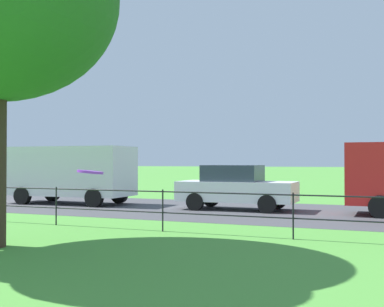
% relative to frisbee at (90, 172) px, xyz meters
% --- Properties ---
extents(street_strip, '(80.00, 7.15, 0.01)m').
position_rel_frisbee_xyz_m(street_strip, '(0.83, 11.85, -1.56)').
color(street_strip, '#424247').
rests_on(street_strip, ground).
extents(park_fence, '(31.15, 0.04, 1.00)m').
position_rel_frisbee_xyz_m(park_fence, '(0.83, 6.38, -0.90)').
color(park_fence, black).
rests_on(park_fence, ground).
extents(frisbee, '(0.37, 0.37, 0.05)m').
position_rel_frisbee_xyz_m(frisbee, '(0.00, 0.00, 0.00)').
color(frisbee, purple).
extents(panel_van_left, '(5.06, 2.22, 2.24)m').
position_rel_frisbee_xyz_m(panel_van_left, '(-9.04, 11.92, -0.29)').
color(panel_van_left, silver).
rests_on(panel_van_left, ground).
extents(car_white_center, '(4.03, 1.88, 1.54)m').
position_rel_frisbee_xyz_m(car_white_center, '(-2.29, 12.14, -0.79)').
color(car_white_center, silver).
rests_on(car_white_center, ground).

